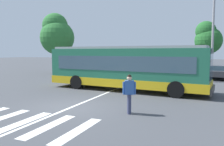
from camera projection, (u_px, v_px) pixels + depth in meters
The scene contains 13 objects.
ground_plane at pixel (71, 107), 11.22m from camera, with size 160.00×160.00×0.00m, color #424449.
city_transit_bus at pixel (126, 68), 15.98m from camera, with size 11.47×3.49×3.06m.
pedestrian_crossing_street at pixel (129, 92), 9.92m from camera, with size 0.54×0.39×1.72m.
parked_car_red at pixel (120, 68), 26.80m from camera, with size 1.93×4.53×1.35m.
parked_car_champagne at pixel (141, 69), 25.79m from camera, with size 2.02×4.57×1.35m.
parked_car_silver at pixel (166, 70), 24.84m from camera, with size 1.96×4.54×1.35m.
parked_car_white at pixel (193, 70), 23.85m from camera, with size 2.03×4.58×1.35m.
parked_car_charcoal at pixel (220, 71), 22.58m from camera, with size 1.98×4.56×1.35m.
twin_arm_street_lamp at pixel (214, 16), 19.80m from camera, with size 4.45×0.32×9.50m.
background_tree_left at pixel (57, 34), 27.97m from camera, with size 4.14×4.14×7.41m.
background_tree_right at pixel (208, 38), 27.69m from camera, with size 3.23×3.23×6.39m.
crosswalk_painted_stripes at pixel (12, 120), 9.00m from camera, with size 6.50×2.87×0.01m.
lane_center_line at pixel (91, 99), 13.04m from camera, with size 0.16×24.00×0.01m, color silver.
Camera 1 is at (6.08, -9.40, 2.70)m, focal length 36.66 mm.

